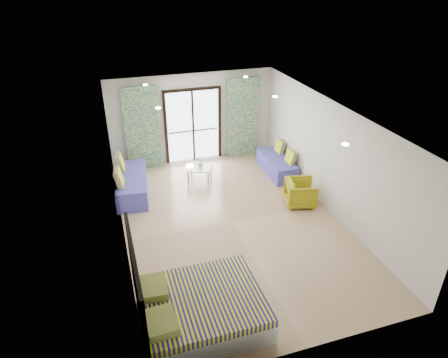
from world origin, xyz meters
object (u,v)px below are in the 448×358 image
object	(u,v)px
bed	(200,309)
coffee_table	(199,168)
daybed_right	(277,164)
armchair	(301,192)
daybed_left	(131,184)

from	to	relation	value
bed	coffee_table	world-z (taller)	coffee_table
daybed_right	coffee_table	xyz separation A→B (m)	(-2.31, 0.21, 0.12)
coffee_table	armchair	size ratio (longest dim) A/B	1.16
daybed_left	coffee_table	xyz separation A→B (m)	(1.92, 0.19, 0.08)
daybed_left	armchair	world-z (taller)	daybed_left
bed	daybed_left	distance (m)	4.84
bed	daybed_left	size ratio (longest dim) A/B	1.00
daybed_left	coffee_table	world-z (taller)	daybed_left
bed	armchair	world-z (taller)	armchair
coffee_table	daybed_left	bearing A→B (deg)	-174.35
daybed_left	daybed_right	xyz separation A→B (m)	(4.23, -0.02, -0.05)
daybed_left	armchair	bearing A→B (deg)	-18.08
daybed_left	daybed_right	bearing A→B (deg)	6.15
bed	daybed_left	bearing A→B (deg)	97.60
daybed_left	coffee_table	bearing A→B (deg)	12.01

